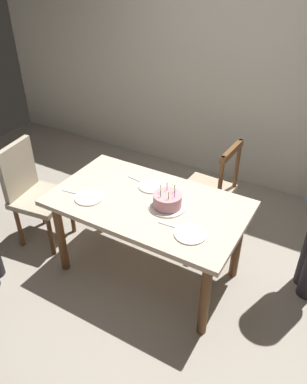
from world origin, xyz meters
name	(u,v)px	position (x,y,z in m)	size (l,w,h in m)	color
ground	(148,270)	(0.00, 0.00, 0.00)	(6.40, 6.40, 0.00)	#9E9384
back_wall	(240,65)	(0.00, 1.85, 1.30)	(6.40, 0.10, 2.60)	silver
dining_table	(148,212)	(0.00, 0.00, 0.63)	(1.48, 0.85, 0.73)	beige
birthday_cake	(167,201)	(0.16, 0.01, 0.78)	(0.28, 0.28, 0.18)	silver
plate_near_celebrant	(89,198)	(-0.41, -0.19, 0.74)	(0.22, 0.22, 0.01)	white
plate_far_side	(152,186)	(-0.07, 0.19, 0.74)	(0.22, 0.22, 0.01)	white
plate_near_guest	(190,234)	(0.44, -0.19, 0.74)	(0.22, 0.22, 0.01)	white
fork_near_celebrant	(72,192)	(-0.57, -0.20, 0.74)	(0.18, 0.02, 0.01)	silver
fork_far_side	(136,180)	(-0.23, 0.21, 0.74)	(0.18, 0.02, 0.01)	silver
fork_near_guest	(170,226)	(0.28, -0.18, 0.74)	(0.18, 0.02, 0.01)	silver
chair_spindle_back	(209,191)	(0.20, 0.74, 0.46)	(0.46, 0.46, 0.95)	tan
chair_upholstered	(32,189)	(-1.13, -0.12, 0.53)	(0.50, 0.50, 0.95)	tan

